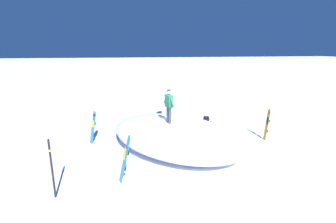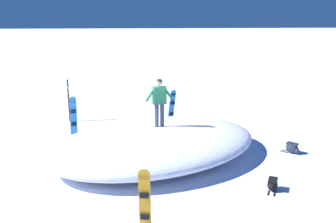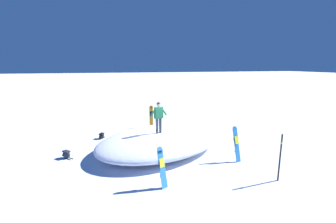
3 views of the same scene
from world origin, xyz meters
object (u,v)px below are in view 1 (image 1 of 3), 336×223
snowboarder_standing (169,103)px  snowboard_tertiary_upright (267,124)px  snowboard_primary_upright (93,127)px  backpack_far (206,119)px  backpack_near (159,114)px  snowboard_secondary_upright (125,158)px  trail_marker_pole (52,168)px

snowboarder_standing → snowboard_tertiary_upright: size_ratio=1.03×
snowboard_primary_upright → backpack_far: (2.23, -6.70, -0.63)m
snowboarder_standing → snowboard_tertiary_upright: 5.16m
backpack_near → snowboard_secondary_upright: bearing=162.5°
snowboard_primary_upright → snowboard_secondary_upright: 4.30m
snowboard_primary_upright → backpack_far: bearing=-71.6°
snowboard_secondary_upright → backpack_far: bearing=-39.9°
snowboarder_standing → backpack_near: snowboarder_standing is taller
snowboard_primary_upright → backpack_near: bearing=-45.3°
backpack_near → backpack_far: bearing=-121.6°
snowboarder_standing → snowboard_tertiary_upright: bearing=-96.9°
snowboard_tertiary_upright → snowboard_secondary_upright: bearing=110.6°
snowboarder_standing → snowboard_primary_upright: (0.75, 3.66, -1.19)m
snowboard_secondary_upright → snowboarder_standing: bearing=-33.9°
snowboarder_standing → snowboard_tertiary_upright: snowboarder_standing is taller
snowboard_secondary_upright → snowboard_tertiary_upright: bearing=-69.4°
snowboard_primary_upright → snowboard_tertiary_upright: snowboard_tertiary_upright is taller
snowboarder_standing → backpack_near: (4.67, -0.30, -1.81)m
snowboard_tertiary_upright → snowboard_primary_upright: bearing=81.1°
snowboard_primary_upright → trail_marker_pole: size_ratio=0.81×
backpack_far → trail_marker_pole: 10.19m
snowboard_secondary_upright → backpack_far: snowboard_secondary_upright is taller
snowboard_primary_upright → snowboard_tertiary_upright: 8.75m
snowboard_tertiary_upright → trail_marker_pole: (-3.27, 9.43, 0.18)m
snowboard_tertiary_upright → backpack_near: 7.08m
snowboard_primary_upright → snowboarder_standing: bearing=-101.6°
backpack_far → backpack_near: bearing=58.4°
snowboarder_standing → backpack_far: size_ratio=2.64×
backpack_near → snowboarder_standing: bearing=176.4°
snowboarder_standing → snowboard_tertiary_upright: (-0.60, -4.98, -1.17)m
snowboarder_standing → backpack_far: 4.63m
snowboard_secondary_upright → snowboard_primary_upright: bearing=19.6°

